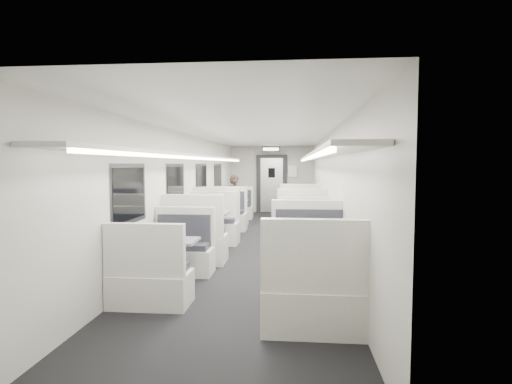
% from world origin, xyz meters
% --- Properties ---
extents(room, '(3.24, 12.24, 2.64)m').
position_xyz_m(room, '(0.00, 0.00, 1.20)').
color(room, black).
rests_on(room, ground).
extents(booth_left_a, '(0.96, 1.95, 1.04)m').
position_xyz_m(booth_left_a, '(-1.00, 3.44, 0.35)').
color(booth_left_a, silver).
rests_on(booth_left_a, room).
extents(booth_left_b, '(1.07, 2.17, 1.16)m').
position_xyz_m(booth_left_b, '(-1.00, 1.12, 0.39)').
color(booth_left_b, silver).
rests_on(booth_left_b, room).
extents(booth_left_c, '(1.14, 2.31, 1.24)m').
position_xyz_m(booth_left_c, '(-1.00, -0.73, 0.41)').
color(booth_left_c, silver).
rests_on(booth_left_c, room).
extents(booth_left_d, '(0.98, 1.98, 1.06)m').
position_xyz_m(booth_left_d, '(-1.00, -3.05, 0.35)').
color(booth_left_d, silver).
rests_on(booth_left_d, room).
extents(booth_right_a, '(0.97, 1.96, 1.05)m').
position_xyz_m(booth_right_a, '(1.00, 3.39, 0.35)').
color(booth_right_a, silver).
rests_on(booth_right_a, room).
extents(booth_right_b, '(1.14, 2.30, 1.23)m').
position_xyz_m(booth_right_b, '(1.00, 1.05, 0.41)').
color(booth_right_b, silver).
rests_on(booth_right_b, room).
extents(booth_right_c, '(1.00, 2.02, 1.08)m').
position_xyz_m(booth_right_c, '(1.00, -1.23, 0.36)').
color(booth_right_c, silver).
rests_on(booth_right_c, room).
extents(booth_right_d, '(1.12, 2.28, 1.22)m').
position_xyz_m(booth_right_d, '(1.00, -3.51, 0.41)').
color(booth_right_d, silver).
rests_on(booth_right_d, room).
extents(passenger, '(0.62, 0.51, 1.47)m').
position_xyz_m(passenger, '(-0.84, 2.48, 0.73)').
color(passenger, black).
rests_on(passenger, room).
extents(window_a, '(0.02, 1.18, 0.84)m').
position_xyz_m(window_a, '(-1.49, 3.40, 1.35)').
color(window_a, black).
rests_on(window_a, room).
extents(window_b, '(0.02, 1.18, 0.84)m').
position_xyz_m(window_b, '(-1.49, 1.20, 1.35)').
color(window_b, black).
rests_on(window_b, room).
extents(window_c, '(0.02, 1.18, 0.84)m').
position_xyz_m(window_c, '(-1.49, -1.00, 1.35)').
color(window_c, black).
rests_on(window_c, room).
extents(window_d, '(0.02, 1.18, 0.84)m').
position_xyz_m(window_d, '(-1.49, -3.20, 1.35)').
color(window_d, black).
rests_on(window_d, room).
extents(luggage_rack_left, '(0.46, 10.40, 0.09)m').
position_xyz_m(luggage_rack_left, '(-1.24, -0.30, 1.92)').
color(luggage_rack_left, silver).
rests_on(luggage_rack_left, room).
extents(luggage_rack_right, '(0.46, 10.40, 0.09)m').
position_xyz_m(luggage_rack_right, '(1.24, -0.30, 1.92)').
color(luggage_rack_right, silver).
rests_on(luggage_rack_right, room).
extents(vestibule_door, '(1.10, 0.13, 2.10)m').
position_xyz_m(vestibule_door, '(0.00, 5.93, 1.04)').
color(vestibule_door, black).
rests_on(vestibule_door, room).
extents(exit_sign, '(0.62, 0.12, 0.16)m').
position_xyz_m(exit_sign, '(0.00, 5.44, 2.28)').
color(exit_sign, black).
rests_on(exit_sign, room).
extents(wall_notice, '(0.32, 0.02, 0.40)m').
position_xyz_m(wall_notice, '(0.75, 5.92, 1.50)').
color(wall_notice, white).
rests_on(wall_notice, room).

